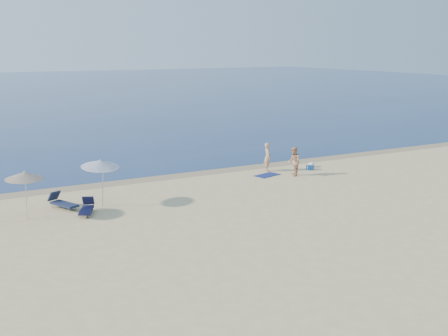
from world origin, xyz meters
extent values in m
plane|color=tan|center=(0.00, 0.00, 0.00)|extent=(160.00, 160.00, 0.00)
cube|color=#0C214C|center=(0.00, 100.00, 0.00)|extent=(240.00, 160.00, 0.01)
cube|color=#847254|center=(0.00, 19.40, 0.00)|extent=(240.00, 1.60, 0.00)
imported|color=tan|center=(4.16, 17.80, 0.97)|extent=(0.67, 0.82, 1.95)
imported|color=tan|center=(4.91, 15.78, 0.95)|extent=(1.06, 1.15, 1.91)
cube|color=#101A53|center=(3.43, 16.68, 0.01)|extent=(1.89, 1.36, 0.03)
cube|color=silver|center=(7.59, 17.42, 0.15)|extent=(0.44, 0.41, 0.30)
cube|color=#1D509D|center=(6.93, 16.69, 0.16)|extent=(0.52, 0.42, 0.32)
cylinder|color=silver|center=(-8.16, 14.61, 1.13)|extent=(0.08, 0.32, 2.34)
cone|color=white|center=(-8.16, 14.89, 2.28)|extent=(2.26, 2.29, 0.60)
sphere|color=silver|center=(-8.16, 14.89, 2.49)|extent=(0.07, 0.07, 0.07)
cylinder|color=silver|center=(-12.08, 14.26, 1.07)|extent=(0.07, 0.14, 2.23)
cone|color=beige|center=(-12.08, 14.35, 2.18)|extent=(2.21, 2.22, 0.43)
sphere|color=silver|center=(-12.08, 14.35, 2.38)|extent=(0.07, 0.07, 0.07)
cube|color=#151E3A|center=(-10.08, 15.21, 0.25)|extent=(1.26, 1.78, 0.11)
cube|color=#151E3A|center=(-10.43, 15.97, 0.56)|extent=(0.73, 0.63, 0.54)
cylinder|color=#A5A5AD|center=(-9.86, 15.31, 0.12)|extent=(0.03, 0.03, 0.25)
cube|color=#16183E|center=(-9.35, 13.63, 0.23)|extent=(1.15, 1.67, 0.10)
cube|color=#16183E|center=(-9.04, 14.35, 0.52)|extent=(0.68, 0.58, 0.51)
cylinder|color=#A5A5AD|center=(-9.14, 13.54, 0.11)|extent=(0.03, 0.03, 0.23)
camera|label=1|loc=(-16.16, -13.56, 8.33)|focal=45.00mm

